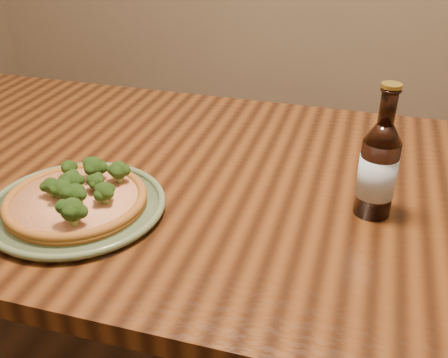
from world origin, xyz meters
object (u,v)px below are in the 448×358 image
(pizza, at_px, (77,198))
(beer_bottle, at_px, (378,168))
(plate, at_px, (77,206))
(table, at_px, (153,202))

(pizza, relative_size, beer_bottle, 1.05)
(plate, distance_m, beer_bottle, 0.56)
(plate, bearing_deg, table, 73.43)
(table, bearing_deg, pizza, -106.08)
(table, height_order, plate, plate)
(plate, height_order, pizza, pizza)
(pizza, bearing_deg, table, 73.92)
(plate, relative_size, pizza, 1.26)
(table, height_order, pizza, pizza)
(table, height_order, beer_bottle, beer_bottle)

